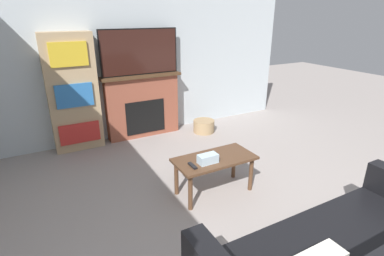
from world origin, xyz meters
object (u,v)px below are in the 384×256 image
at_px(fireplace, 143,105).
at_px(storage_basket, 204,126).
at_px(bookshelf, 73,94).
at_px(coffee_table, 214,163).
at_px(tv, 140,52).

distance_m(fireplace, storage_basket, 1.14).
xyz_separation_m(fireplace, bookshelf, (-1.08, -0.02, 0.35)).
bearing_deg(bookshelf, coffee_table, -60.49).
bearing_deg(storage_basket, bookshelf, 170.01).
bearing_deg(tv, bookshelf, -179.79).
bearing_deg(coffee_table, bookshelf, 119.51).
relative_size(tv, bookshelf, 0.72).
bearing_deg(fireplace, storage_basket, -21.47).
xyz_separation_m(fireplace, storage_basket, (0.99, -0.39, -0.43)).
distance_m(fireplace, coffee_table, 2.12).
height_order(tv, coffee_table, tv).
bearing_deg(tv, fireplace, 90.00).
bearing_deg(bookshelf, fireplace, 1.27).
distance_m(tv, coffee_table, 2.34).
relative_size(bookshelf, storage_basket, 4.72).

